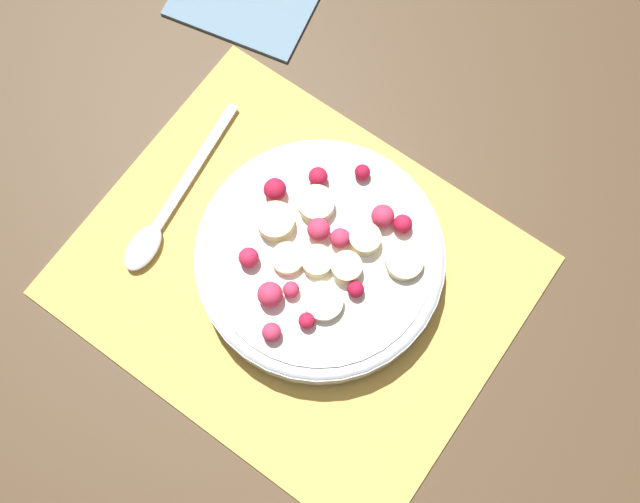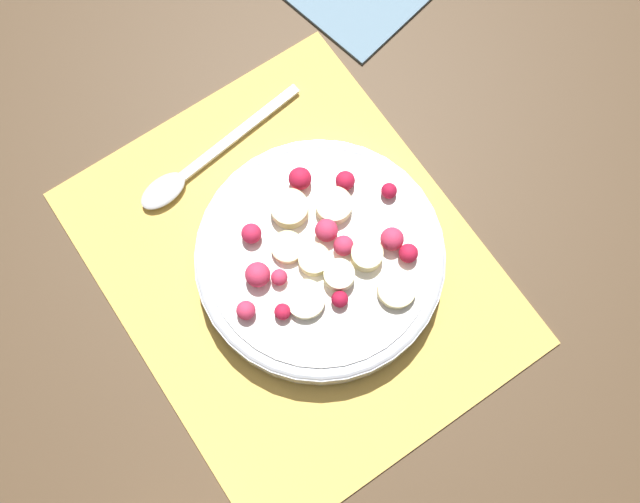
{
  "view_description": "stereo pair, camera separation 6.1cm",
  "coord_description": "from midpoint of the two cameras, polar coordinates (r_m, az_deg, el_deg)",
  "views": [
    {
      "loc": [
        -0.11,
        0.12,
        0.63
      ],
      "look_at": [
        -0.01,
        -0.02,
        0.04
      ],
      "focal_mm": 40.0,
      "sensor_mm": 36.0,
      "label": 1
    },
    {
      "loc": [
        -0.15,
        0.08,
        0.63
      ],
      "look_at": [
        -0.01,
        -0.02,
        0.04
      ],
      "focal_mm": 40.0,
      "sensor_mm": 36.0,
      "label": 2
    }
  ],
  "objects": [
    {
      "name": "ground_plane",
      "position": [
        0.65,
        0.54,
        -1.72
      ],
      "size": [
        3.0,
        3.0,
        0.0
      ],
      "primitive_type": "plane",
      "color": "#4C3823"
    },
    {
      "name": "fruit_bowl",
      "position": [
        0.63,
        2.76,
        -0.93
      ],
      "size": [
        0.22,
        0.22,
        0.05
      ],
      "color": "silver",
      "rests_on": "placemat"
    },
    {
      "name": "placemat",
      "position": [
        0.65,
        0.54,
        -1.66
      ],
      "size": [
        0.38,
        0.31,
        0.01
      ],
      "color": "#E0B251",
      "rests_on": "ground_plane"
    },
    {
      "name": "spoon",
      "position": [
        0.68,
        -7.93,
        5.99
      ],
      "size": [
        0.04,
        0.19,
        0.01
      ],
      "rotation": [
        0.0,
        0.0,
        7.98
      ],
      "color": "silver",
      "rests_on": "placemat"
    }
  ]
}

